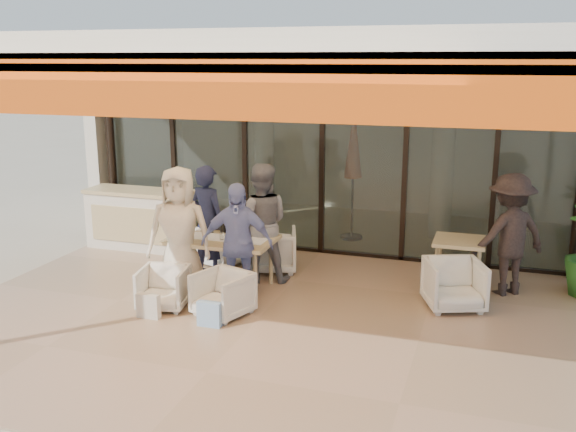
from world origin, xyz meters
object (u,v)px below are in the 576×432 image
object	(u,v)px
chair_far_right	(272,248)
side_table	(459,247)
chair_far_left	(222,247)
chair_near_right	(222,292)
diner_grey	(261,223)
diner_cream	(180,233)
side_chair	(454,283)
standing_woman	(509,235)
diner_periwinkle	(237,244)
host_counter	(140,219)
diner_navy	(208,221)
dining_table	(222,242)
chair_near_left	(164,286)

from	to	relation	value
chair_far_right	side_table	xyz separation A→B (m)	(2.78, 0.02, 0.27)
chair_far_left	chair_near_right	distance (m)	2.08
diner_grey	diner_cream	size ratio (longest dim) A/B	0.97
chair_near_right	diner_cream	distance (m)	1.14
diner_grey	side_chair	world-z (taller)	diner_grey
side_chair	chair_far_left	bearing A→B (deg)	147.57
standing_woman	chair_far_right	bearing A→B (deg)	-34.19
chair_far_right	diner_cream	world-z (taller)	diner_cream
side_table	standing_woman	xyz separation A→B (m)	(0.65, 0.03, 0.22)
diner_cream	side_table	bearing A→B (deg)	9.39
diner_periwinkle	side_chair	xyz separation A→B (m)	(2.78, 0.67, -0.46)
chair_near_right	diner_grey	xyz separation A→B (m)	(-0.00, 1.40, 0.56)
host_counter	chair_far_right	distance (m)	2.58
side_table	side_chair	distance (m)	0.80
side_table	standing_woman	bearing A→B (deg)	2.52
host_counter	diner_navy	distance (m)	1.95
chair_near_right	side_chair	world-z (taller)	side_chair
dining_table	side_chair	bearing A→B (deg)	3.75
host_counter	dining_table	distance (m)	2.51
diner_grey	standing_woman	world-z (taller)	diner_grey
chair_far_left	chair_near_left	world-z (taller)	chair_near_left
diner_navy	diner_periwinkle	world-z (taller)	diner_navy
chair_far_left	diner_cream	bearing A→B (deg)	108.61
diner_cream	side_chair	size ratio (longest dim) A/B	2.49
diner_navy	diner_periwinkle	bearing A→B (deg)	150.34
dining_table	standing_woman	distance (m)	3.98
diner_navy	standing_woman	xyz separation A→B (m)	(4.27, 0.54, 0.01)
chair_near_left	chair_far_left	bearing A→B (deg)	79.29
diner_navy	diner_periwinkle	xyz separation A→B (m)	(0.84, -0.90, -0.02)
side_chair	dining_table	bearing A→B (deg)	162.79
dining_table	side_table	bearing A→B (deg)	16.68
side_table	side_chair	bearing A→B (deg)	-90.00
chair_near_left	standing_woman	distance (m)	4.72
diner_navy	dining_table	bearing A→B (deg)	150.34
chair_near_right	standing_woman	world-z (taller)	standing_woman
chair_far_right	diner_navy	xyz separation A→B (m)	(-0.84, -0.50, 0.48)
dining_table	chair_near_right	world-z (taller)	dining_table
host_counter	side_chair	world-z (taller)	host_counter
side_table	standing_woman	world-z (taller)	standing_woman
diner_cream	dining_table	bearing A→B (deg)	35.76
diner_cream	standing_woman	size ratio (longest dim) A/B	1.06
host_counter	diner_periwinkle	world-z (taller)	diner_periwinkle
dining_table	side_table	world-z (taller)	dining_table
chair_near_left	side_table	size ratio (longest dim) A/B	0.83
chair_far_left	chair_far_right	world-z (taller)	chair_far_right
chair_far_right	side_table	world-z (taller)	side_table
chair_near_right	diner_grey	distance (m)	1.51
diner_periwinkle	diner_grey	bearing A→B (deg)	79.24
diner_periwinkle	standing_woman	distance (m)	3.72
diner_navy	side_chair	xyz separation A→B (m)	(3.62, -0.23, -0.48)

